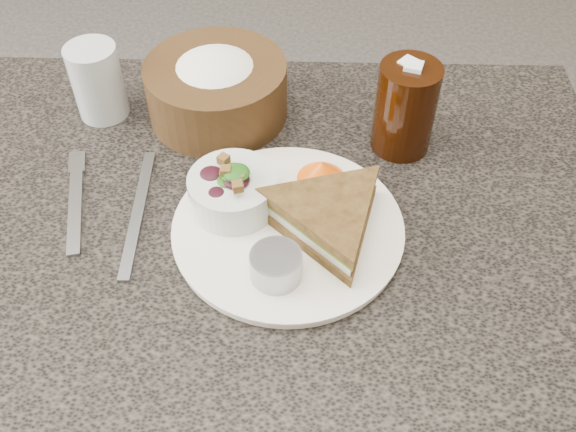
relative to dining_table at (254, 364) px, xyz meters
The scene contains 11 objects.
dining_table is the anchor object (origin of this frame).
dinner_plate 0.39m from the dining_table, 19.27° to the right, with size 0.29×0.29×0.01m, color white.
sandwich 0.43m from the dining_table, 14.12° to the right, with size 0.18×0.18×0.05m, color brown, non-canonical shape.
salad_bowl 0.42m from the dining_table, 129.21° to the left, with size 0.11×0.11×0.06m, color silver, non-canonical shape.
dressing_ramekin 0.42m from the dining_table, 64.19° to the right, with size 0.06×0.06×0.04m, color #919398.
orange_wedge 0.42m from the dining_table, 32.17° to the left, with size 0.07×0.07×0.03m, color #FF5F08.
fork 0.44m from the dining_table, behind, with size 0.02×0.17×0.00m, color #999BA1.
knife 0.40m from the dining_table, behind, with size 0.01×0.22×0.00m, color gray.
bread_basket 0.48m from the dining_table, 103.40° to the left, with size 0.20×0.20×0.12m, color #4E361B, non-canonical shape.
cola_glass 0.52m from the dining_table, 34.97° to the left, with size 0.08×0.08×0.14m, color black, non-canonical shape.
water_glass 0.53m from the dining_table, 136.54° to the left, with size 0.07×0.07×0.11m, color #B3BCBF.
Camera 1 is at (0.07, -0.55, 1.36)m, focal length 40.00 mm.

